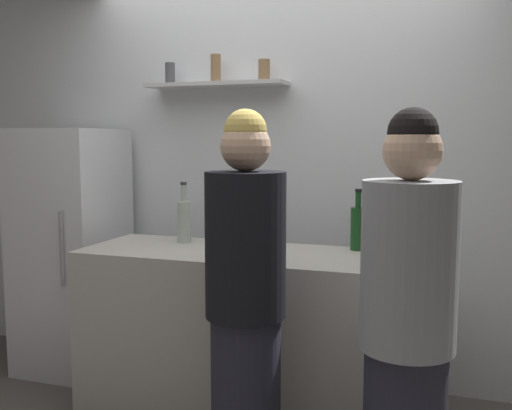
{
  "coord_description": "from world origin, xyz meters",
  "views": [
    {
      "loc": [
        1.04,
        -2.33,
        1.51
      ],
      "look_at": [
        0.07,
        0.53,
        1.18
      ],
      "focal_mm": 41.02,
      "sensor_mm": 36.0,
      "label": 1
    }
  ],
  "objects_px": {
    "utensil_holder": "(262,246)",
    "person_grey_hoodie": "(407,339)",
    "person_blonde": "(246,307)",
    "wine_bottle_green_glass": "(358,227)",
    "wine_bottle_pale_glass": "(184,220)",
    "baking_pan": "(247,242)",
    "water_bottle_plastic": "(421,243)",
    "refrigerator": "(71,251)"
  },
  "relations": [
    {
      "from": "utensil_holder",
      "to": "wine_bottle_green_glass",
      "type": "bearing_deg",
      "value": 43.96
    },
    {
      "from": "utensil_holder",
      "to": "person_blonde",
      "type": "xyz_separation_m",
      "value": [
        0.07,
        -0.44,
        -0.18
      ]
    },
    {
      "from": "wine_bottle_pale_glass",
      "to": "wine_bottle_green_glass",
      "type": "bearing_deg",
      "value": 5.3
    },
    {
      "from": "person_blonde",
      "to": "utensil_holder",
      "type": "bearing_deg",
      "value": 90.42
    },
    {
      "from": "wine_bottle_pale_glass",
      "to": "person_blonde",
      "type": "bearing_deg",
      "value": -49.07
    },
    {
      "from": "utensil_holder",
      "to": "water_bottle_plastic",
      "type": "distance_m",
      "value": 0.76
    },
    {
      "from": "water_bottle_plastic",
      "to": "person_blonde",
      "type": "height_order",
      "value": "person_blonde"
    },
    {
      "from": "refrigerator",
      "to": "wine_bottle_pale_glass",
      "type": "height_order",
      "value": "refrigerator"
    },
    {
      "from": "refrigerator",
      "to": "person_grey_hoodie",
      "type": "height_order",
      "value": "person_grey_hoodie"
    },
    {
      "from": "utensil_holder",
      "to": "wine_bottle_pale_glass",
      "type": "distance_m",
      "value": 0.65
    },
    {
      "from": "refrigerator",
      "to": "person_blonde",
      "type": "height_order",
      "value": "person_blonde"
    },
    {
      "from": "wine_bottle_green_glass",
      "to": "person_blonde",
      "type": "bearing_deg",
      "value": -112.01
    },
    {
      "from": "refrigerator",
      "to": "person_blonde",
      "type": "distance_m",
      "value": 1.8
    },
    {
      "from": "refrigerator",
      "to": "baking_pan",
      "type": "bearing_deg",
      "value": -7.71
    },
    {
      "from": "water_bottle_plastic",
      "to": "person_blonde",
      "type": "xyz_separation_m",
      "value": [
        -0.68,
        -0.57,
        -0.22
      ]
    },
    {
      "from": "wine_bottle_pale_glass",
      "to": "refrigerator",
      "type": "bearing_deg",
      "value": 169.08
    },
    {
      "from": "water_bottle_plastic",
      "to": "person_blonde",
      "type": "bearing_deg",
      "value": -140.02
    },
    {
      "from": "baking_pan",
      "to": "utensil_holder",
      "type": "bearing_deg",
      "value": -58.88
    },
    {
      "from": "person_grey_hoodie",
      "to": "wine_bottle_green_glass",
      "type": "bearing_deg",
      "value": -94.04
    },
    {
      "from": "utensil_holder",
      "to": "person_grey_hoodie",
      "type": "xyz_separation_m",
      "value": [
        0.75,
        -0.6,
        -0.19
      ]
    },
    {
      "from": "baking_pan",
      "to": "person_grey_hoodie",
      "type": "bearing_deg",
      "value": -44.08
    },
    {
      "from": "person_grey_hoodie",
      "to": "water_bottle_plastic",
      "type": "bearing_deg",
      "value": -113.01
    },
    {
      "from": "person_grey_hoodie",
      "to": "wine_bottle_pale_glass",
      "type": "bearing_deg",
      "value": -57.24
    },
    {
      "from": "utensil_holder",
      "to": "wine_bottle_green_glass",
      "type": "distance_m",
      "value": 0.57
    },
    {
      "from": "baking_pan",
      "to": "person_blonde",
      "type": "bearing_deg",
      "value": -70.9
    },
    {
      "from": "utensil_holder",
      "to": "person_blonde",
      "type": "bearing_deg",
      "value": -80.49
    },
    {
      "from": "water_bottle_plastic",
      "to": "person_blonde",
      "type": "relative_size",
      "value": 0.14
    },
    {
      "from": "refrigerator",
      "to": "utensil_holder",
      "type": "height_order",
      "value": "refrigerator"
    },
    {
      "from": "person_blonde",
      "to": "wine_bottle_green_glass",
      "type": "bearing_deg",
      "value": 58.91
    },
    {
      "from": "utensil_holder",
      "to": "person_grey_hoodie",
      "type": "height_order",
      "value": "person_grey_hoodie"
    },
    {
      "from": "wine_bottle_pale_glass",
      "to": "person_grey_hoodie",
      "type": "bearing_deg",
      "value": -34.4
    },
    {
      "from": "utensil_holder",
      "to": "wine_bottle_green_glass",
      "type": "height_order",
      "value": "wine_bottle_green_glass"
    },
    {
      "from": "baking_pan",
      "to": "wine_bottle_pale_glass",
      "type": "height_order",
      "value": "wine_bottle_pale_glass"
    },
    {
      "from": "baking_pan",
      "to": "utensil_holder",
      "type": "distance_m",
      "value": 0.36
    },
    {
      "from": "utensil_holder",
      "to": "person_blonde",
      "type": "distance_m",
      "value": 0.48
    },
    {
      "from": "water_bottle_plastic",
      "to": "wine_bottle_green_glass",
      "type": "bearing_deg",
      "value": 142.11
    },
    {
      "from": "refrigerator",
      "to": "person_blonde",
      "type": "xyz_separation_m",
      "value": [
        1.55,
        -0.92,
        0.02
      ]
    },
    {
      "from": "refrigerator",
      "to": "wine_bottle_green_glass",
      "type": "distance_m",
      "value": 1.9
    },
    {
      "from": "baking_pan",
      "to": "wine_bottle_pale_glass",
      "type": "relative_size",
      "value": 0.98
    },
    {
      "from": "person_grey_hoodie",
      "to": "person_blonde",
      "type": "bearing_deg",
      "value": -36.25
    },
    {
      "from": "utensil_holder",
      "to": "water_bottle_plastic",
      "type": "xyz_separation_m",
      "value": [
        0.75,
        0.13,
        0.04
      ]
    },
    {
      "from": "baking_pan",
      "to": "wine_bottle_pale_glass",
      "type": "xyz_separation_m",
      "value": [
        -0.39,
        0.0,
        0.11
      ]
    }
  ]
}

